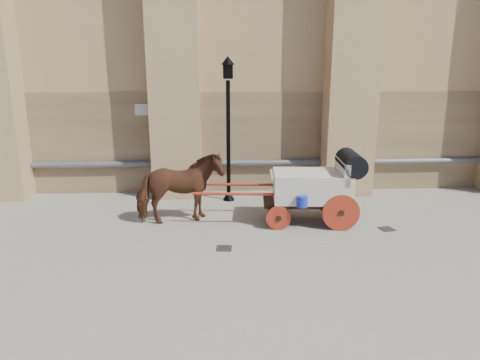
{
  "coord_description": "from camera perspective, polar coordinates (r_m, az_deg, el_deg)",
  "views": [
    {
      "loc": [
        0.19,
        -8.7,
        3.57
      ],
      "look_at": [
        0.7,
        1.18,
        1.06
      ],
      "focal_mm": 32.0,
      "sensor_mm": 36.0,
      "label": 1
    }
  ],
  "objects": [
    {
      "name": "ground",
      "position": [
        9.41,
        -3.94,
        -8.1
      ],
      "size": [
        90.0,
        90.0,
        0.0
      ],
      "primitive_type": "plane",
      "color": "slate",
      "rests_on": "ground"
    },
    {
      "name": "horse",
      "position": [
        10.34,
        -8.07,
        -1.13
      ],
      "size": [
        2.19,
        1.41,
        1.71
      ],
      "primitive_type": "imported",
      "rotation": [
        0.0,
        0.0,
        1.83
      ],
      "color": "brown",
      "rests_on": "ground"
    },
    {
      "name": "carriage",
      "position": [
        10.42,
        10.24,
        -0.6
      ],
      "size": [
        4.07,
        1.48,
        1.75
      ],
      "rotation": [
        0.0,
        0.0,
        -0.08
      ],
      "color": "black",
      "rests_on": "ground"
    },
    {
      "name": "street_lamp",
      "position": [
        11.83,
        -1.58,
        7.22
      ],
      "size": [
        0.37,
        0.37,
        3.97
      ],
      "color": "black",
      "rests_on": "ground"
    },
    {
      "name": "drain_grate_near",
      "position": [
        9.01,
        -2.14,
        -9.07
      ],
      "size": [
        0.34,
        0.34,
        0.01
      ],
      "primitive_type": "cube",
      "rotation": [
        0.0,
        0.0,
        -0.08
      ],
      "color": "black",
      "rests_on": "ground"
    },
    {
      "name": "drain_grate_far",
      "position": [
        10.61,
        18.97,
        -6.19
      ],
      "size": [
        0.39,
        0.39,
        0.01
      ],
      "primitive_type": "cube",
      "rotation": [
        0.0,
        0.0,
        0.23
      ],
      "color": "black",
      "rests_on": "ground"
    }
  ]
}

